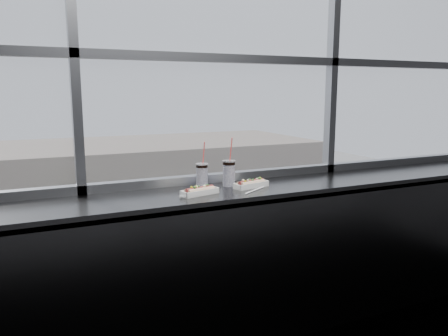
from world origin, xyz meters
name	(u,v)px	position (x,y,z in m)	size (l,w,h in m)	color
wall_back_lower	(220,250)	(0.00, 1.50, 0.55)	(6.00, 6.00, 0.00)	black
window_glass	(219,15)	(0.00, 1.52, 2.30)	(6.00, 6.00, 0.00)	silver
window_mullions	(220,14)	(0.00, 1.50, 2.30)	(6.00, 0.08, 2.40)	gray
counter	(236,192)	(0.00, 1.23, 1.07)	(6.00, 0.55, 0.06)	#4F4F4F
counter_fascia	(253,276)	(0.00, 0.97, 0.55)	(6.00, 0.04, 1.04)	#4F4F4F
hotdog_tray_left	(200,191)	(-0.30, 1.15, 1.13)	(0.27, 0.14, 0.06)	white
hotdog_tray_right	(251,184)	(0.11, 1.20, 1.13)	(0.28, 0.14, 0.06)	white
soda_cup_left	(202,174)	(-0.20, 1.36, 1.19)	(0.09, 0.09, 0.32)	white
soda_cup_right	(229,172)	(-0.01, 1.32, 1.20)	(0.09, 0.09, 0.35)	white
loose_straw	(255,190)	(0.08, 1.10, 1.10)	(0.01, 0.01, 0.25)	white
wrapper	(185,196)	(-0.42, 1.12, 1.11)	(0.09, 0.06, 0.02)	silver
plaza_ground	(46,219)	(0.00, 45.00, -11.00)	(120.00, 120.00, 0.00)	gray
street_asphalt	(68,333)	(0.00, 21.50, -10.97)	(80.00, 10.00, 0.06)	black
far_sidewalk	(57,277)	(0.00, 29.50, -10.98)	(80.00, 6.00, 0.04)	gray
far_building	(46,192)	(0.00, 39.50, -7.00)	(50.00, 14.00, 8.00)	gray
car_near_d	(234,318)	(7.96, 17.50, -9.91)	(6.16, 2.56, 2.05)	white
car_far_c	(247,253)	(12.91, 25.50, -9.92)	(6.14, 2.56, 2.05)	white
car_near_e	(350,289)	(15.59, 17.50, -9.80)	(6.83, 2.85, 2.28)	#405F90
car_far_b	(83,283)	(1.31, 25.50, -10.02)	(5.49, 2.29, 1.83)	#B0421F
pedestrian_b	(54,265)	(-0.13, 29.21, -10.01)	(0.85, 0.64, 1.91)	#66605B
pedestrian_c	(142,244)	(6.35, 30.57, -9.86)	(0.98, 0.73, 2.19)	#66605B
pedestrian_d	(191,243)	(9.96, 29.48, -9.98)	(0.87, 0.65, 1.95)	#66605B
tree_center	(81,222)	(1.83, 29.50, -7.29)	(3.51, 3.51, 5.48)	#47382B
tree_right	(207,215)	(11.38, 29.50, -7.88)	(2.94, 2.94, 4.59)	#47382B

